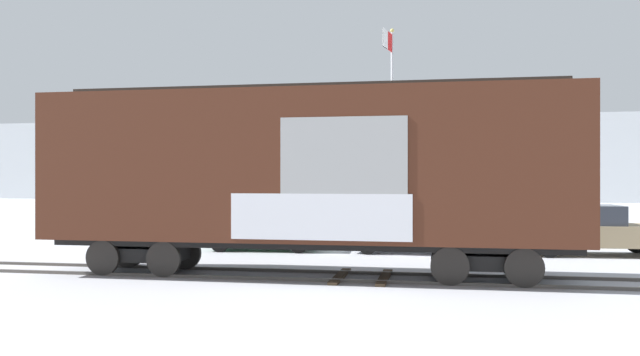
# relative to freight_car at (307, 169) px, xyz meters

# --- Properties ---
(ground_plane) EXTENTS (260.00, 260.00, 0.00)m
(ground_plane) POSITION_rel_freight_car_xyz_m (1.46, 0.00, -2.78)
(ground_plane) COLOR #B2B5BC
(track) EXTENTS (60.02, 3.35, 0.08)m
(track) POSITION_rel_freight_car_xyz_m (0.49, 0.01, -2.74)
(track) COLOR #4C4742
(track) RESTS_ON ground_plane
(freight_car) EXTENTS (13.72, 3.10, 4.99)m
(freight_car) POSITION_rel_freight_car_xyz_m (0.00, 0.00, 0.00)
(freight_car) COLOR #472316
(freight_car) RESTS_ON ground_plane
(flagpole) EXTENTS (0.37, 1.60, 9.30)m
(flagpole) POSITION_rel_freight_car_xyz_m (0.95, 12.66, 3.15)
(flagpole) COLOR silver
(flagpole) RESTS_ON ground_plane
(hillside) EXTENTS (123.61, 42.93, 13.57)m
(hillside) POSITION_rel_freight_car_xyz_m (1.55, 75.11, 1.87)
(hillside) COLOR silver
(hillside) RESTS_ON ground_plane
(parked_car_green) EXTENTS (4.18, 2.17, 1.61)m
(parked_car_green) POSITION_rel_freight_car_xyz_m (-2.92, 5.76, -1.98)
(parked_car_green) COLOR #1E5933
(parked_car_green) RESTS_ON ground_plane
(parked_car_white) EXTENTS (4.79, 2.16, 1.82)m
(parked_car_white) POSITION_rel_freight_car_xyz_m (2.51, 5.97, -1.86)
(parked_car_white) COLOR silver
(parked_car_white) RESTS_ON ground_plane
(parked_car_tan) EXTENTS (4.89, 2.29, 1.65)m
(parked_car_tan) POSITION_rel_freight_car_xyz_m (8.20, 6.44, -1.95)
(parked_car_tan) COLOR #9E8966
(parked_car_tan) RESTS_ON ground_plane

